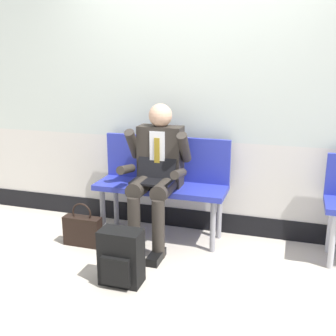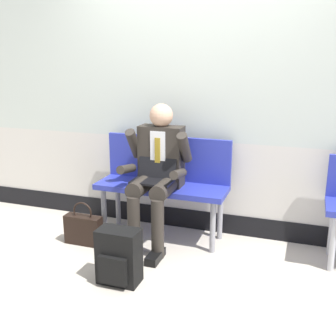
{
  "view_description": "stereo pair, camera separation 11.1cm",
  "coord_description": "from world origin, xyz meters",
  "views": [
    {
      "loc": [
        0.89,
        -3.21,
        1.69
      ],
      "look_at": [
        -0.13,
        0.06,
        0.75
      ],
      "focal_mm": 44.21,
      "sensor_mm": 36.0,
      "label": 1
    },
    {
      "loc": [
        1.0,
        -3.17,
        1.69
      ],
      "look_at": [
        -0.13,
        0.06,
        0.75
      ],
      "focal_mm": 44.21,
      "sensor_mm": 36.0,
      "label": 2
    }
  ],
  "objects": [
    {
      "name": "backpack",
      "position": [
        -0.29,
        -0.62,
        0.21
      ],
      "size": [
        0.32,
        0.23,
        0.43
      ],
      "color": "black",
      "rests_on": "ground"
    },
    {
      "name": "station_wall",
      "position": [
        0.0,
        0.61,
        1.54
      ],
      "size": [
        6.45,
        0.14,
        3.11
      ],
      "color": "beige",
      "rests_on": "ground"
    },
    {
      "name": "ground_plane",
      "position": [
        0.0,
        0.0,
        0.0
      ],
      "size": [
        18.0,
        18.0,
        0.0
      ],
      "primitive_type": "plane",
      "color": "#B2A899"
    },
    {
      "name": "handbag",
      "position": [
        -0.89,
        -0.12,
        0.14
      ],
      "size": [
        0.35,
        0.11,
        0.41
      ],
      "color": "black",
      "rests_on": "ground"
    },
    {
      "name": "person_seated",
      "position": [
        -0.27,
        0.13,
        0.69
      ],
      "size": [
        0.57,
        0.7,
        1.27
      ],
      "color": "#2D2823",
      "rests_on": "ground"
    },
    {
      "name": "bench_with_person",
      "position": [
        -0.27,
        0.33,
        0.57
      ],
      "size": [
        1.22,
        0.42,
        0.95
      ],
      "color": "#28339E",
      "rests_on": "ground"
    }
  ]
}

